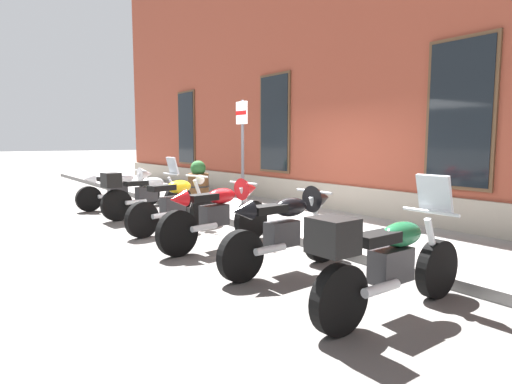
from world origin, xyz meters
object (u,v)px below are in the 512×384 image
object	(u,v)px
motorcycle_silver_touring	(144,193)
motorcycle_yellow_naked	(176,205)
motorcycle_white_sport	(123,186)
motorcycle_red_sport	(221,211)
barrel_planter	(198,182)
motorcycle_green_touring	(387,260)
parking_sign	(242,142)
motorcycle_black_sport	(289,226)

from	to	relation	value
motorcycle_silver_touring	motorcycle_yellow_naked	distance (m)	1.73
motorcycle_white_sport	motorcycle_red_sport	distance (m)	4.84
motorcycle_yellow_naked	barrel_planter	size ratio (longest dim) A/B	2.00
motorcycle_white_sport	barrel_planter	bearing A→B (deg)	77.30
motorcycle_yellow_naked	motorcycle_green_touring	bearing A→B (deg)	-1.51
motorcycle_silver_touring	barrel_planter	world-z (taller)	motorcycle_silver_touring
motorcycle_silver_touring	parking_sign	size ratio (longest dim) A/B	0.91
motorcycle_white_sport	motorcycle_green_touring	xyz separation A→B (m)	(8.15, -0.29, 0.00)
motorcycle_red_sport	motorcycle_green_touring	bearing A→B (deg)	-3.26
barrel_planter	parking_sign	bearing A→B (deg)	-11.02
motorcycle_green_touring	parking_sign	xyz separation A→B (m)	(-4.79, 1.58, 1.09)
motorcycle_green_touring	motorcycle_yellow_naked	bearing A→B (deg)	178.49
motorcycle_silver_touring	motorcycle_green_touring	size ratio (longest dim) A/B	0.98
motorcycle_red_sport	motorcycle_black_sport	xyz separation A→B (m)	(1.59, 0.07, 0.01)
motorcycle_white_sport	motorcycle_yellow_naked	xyz separation A→B (m)	(3.35, -0.17, -0.05)
parking_sign	motorcycle_white_sport	bearing A→B (deg)	-159.03
motorcycle_yellow_naked	motorcycle_white_sport	bearing A→B (deg)	177.14
motorcycle_silver_touring	motorcycle_yellow_naked	bearing A→B (deg)	-2.24
motorcycle_white_sport	motorcycle_silver_touring	world-z (taller)	motorcycle_silver_touring
motorcycle_yellow_naked	motorcycle_red_sport	size ratio (longest dim) A/B	0.94
motorcycle_silver_touring	motorcycle_black_sport	xyz separation A→B (m)	(4.81, 0.06, 0.04)
motorcycle_red_sport	motorcycle_green_touring	size ratio (longest dim) A/B	1.01
motorcycle_silver_touring	barrel_planter	size ratio (longest dim) A/B	2.08
motorcycle_white_sport	motorcycle_red_sport	size ratio (longest dim) A/B	0.98
motorcycle_silver_touring	motorcycle_yellow_naked	size ratio (longest dim) A/B	1.04
motorcycle_silver_touring	barrel_planter	xyz separation A→B (m)	(-1.20, 1.96, 0.04)
parking_sign	motorcycle_red_sport	bearing A→B (deg)	-43.38
parking_sign	barrel_planter	distance (m)	3.18
motorcycle_yellow_naked	motorcycle_red_sport	xyz separation A→B (m)	(1.49, 0.06, 0.08)
motorcycle_silver_touring	barrel_planter	bearing A→B (deg)	121.41
motorcycle_silver_touring	motorcycle_black_sport	size ratio (longest dim) A/B	1.03
motorcycle_yellow_naked	motorcycle_green_touring	distance (m)	4.80
motorcycle_red_sport	motorcycle_black_sport	bearing A→B (deg)	2.40
motorcycle_black_sport	motorcycle_red_sport	bearing A→B (deg)	-177.60
motorcycle_black_sport	motorcycle_yellow_naked	bearing A→B (deg)	-177.61
motorcycle_yellow_naked	parking_sign	xyz separation A→B (m)	(0.01, 1.46, 1.15)
motorcycle_silver_touring	barrel_planter	distance (m)	2.30
motorcycle_green_touring	motorcycle_red_sport	bearing A→B (deg)	176.74
motorcycle_black_sport	barrel_planter	distance (m)	6.30
motorcycle_silver_touring	motorcycle_green_touring	xyz separation A→B (m)	(6.53, -0.19, 0.01)
motorcycle_green_touring	barrel_planter	world-z (taller)	motorcycle_green_touring
barrel_planter	motorcycle_white_sport	bearing A→B (deg)	-102.70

